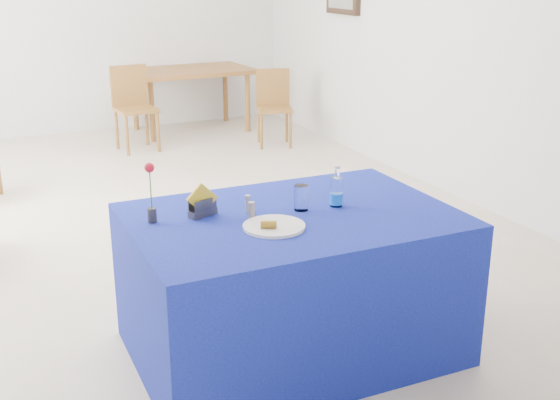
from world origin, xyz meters
The scene contains 13 objects.
floor centered at (0.00, 0.00, 0.00)m, with size 7.00×7.00×0.00m, color beige.
plate centered at (-0.11, -2.37, 0.77)m, with size 0.30×0.30×0.01m, color white.
drinking_glass centered at (0.12, -2.19, 0.82)m, with size 0.07×0.07×0.13m, color white.
salt_shaker centered at (-0.13, -2.10, 0.80)m, with size 0.03×0.03×0.09m, color gray.
pepper_shaker centered at (-0.16, -2.21, 0.80)m, with size 0.03×0.03×0.09m, color slate.
blue_table centered at (0.05, -2.23, 0.38)m, with size 1.60×1.10×0.76m.
water_bottle centered at (0.31, -2.21, 0.83)m, with size 0.07×0.07×0.21m.
napkin_holder centered at (-0.36, -2.07, 0.81)m, with size 0.16×0.11×0.17m.
rose_vase centered at (-0.61, -2.05, 0.90)m, with size 0.05×0.05×0.30m.
oak_table centered at (1.17, 3.00, 0.68)m, with size 1.48×0.99×0.76m.
chair_bg_left centered at (0.32, 2.39, 0.53)m, with size 0.45×0.45×0.91m.
chair_bg_right centered at (1.81, 1.95, 0.49)m, with size 0.47×0.47×0.84m.
banana_pieces centered at (-0.15, -2.39, 0.79)m, with size 0.08×0.06×0.03m.
Camera 1 is at (-1.37, -5.19, 1.93)m, focal length 45.00 mm.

